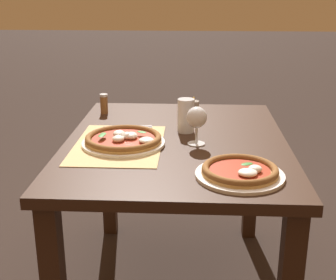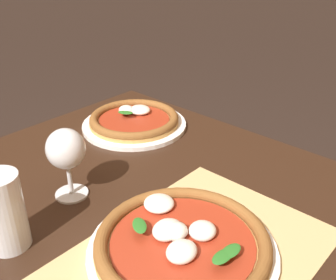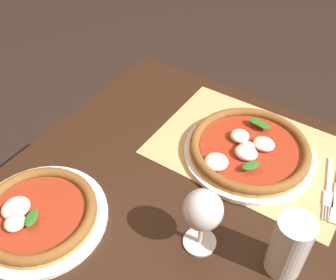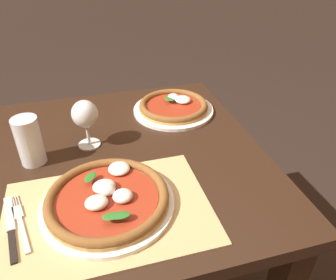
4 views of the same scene
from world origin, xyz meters
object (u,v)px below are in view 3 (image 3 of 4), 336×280
wine_glass (203,212)px  pint_glass (289,247)px  fork (329,188)px  pizza_far (38,215)px  pizza_near (249,149)px

wine_glass → pint_glass: bearing=-164.6°
fork → pizza_far: bearing=40.9°
pizza_far → pint_glass: size_ratio=2.05×
fork → pizza_near: bearing=1.0°
pizza_near → fork: size_ratio=1.66×
pizza_near → pizza_far: 0.52m
wine_glass → fork: wine_glass is taller
wine_glass → pizza_far: bearing=24.2°
wine_glass → pint_glass: 0.17m
pizza_far → fork: bearing=-139.1°
pizza_near → pint_glass: (-0.19, 0.24, 0.05)m
pizza_near → fork: (-0.21, -0.00, -0.02)m
pizza_near → fork: bearing=-179.0°
pizza_far → pint_glass: bearing=-158.7°
pizza_far → wine_glass: bearing=-155.8°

